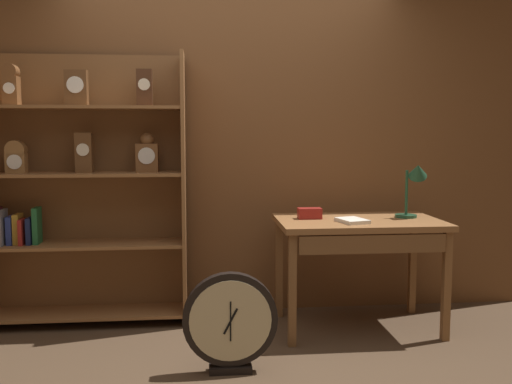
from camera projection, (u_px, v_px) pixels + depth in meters
The scene contains 8 objects.
ground_plane at pixel (243, 381), 3.18m from camera, with size 10.00×10.00×0.00m, color #4C3826.
back_wood_panel at pixel (230, 144), 4.35m from camera, with size 4.80×0.05×2.60m, color brown.
bookshelf at pixel (81, 189), 4.08m from camera, with size 1.46×0.36×1.96m.
workbench at pixel (359, 233), 3.96m from camera, with size 1.14×0.71×0.78m.
desk_lamp at pixel (415, 181), 4.01m from camera, with size 0.23×0.23×0.42m.
toolbox_small at pixel (310, 213), 4.01m from camera, with size 0.16×0.09×0.08m, color maroon.
open_repair_manual at pixel (352, 221), 3.84m from camera, with size 0.16×0.22×0.03m, color silver.
round_clock_large at pixel (230, 322), 3.27m from camera, with size 0.55×0.11×0.59m.
Camera 1 is at (-0.23, -3.04, 1.39)m, focal length 39.77 mm.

